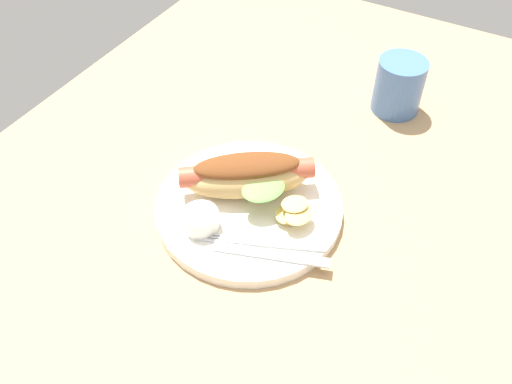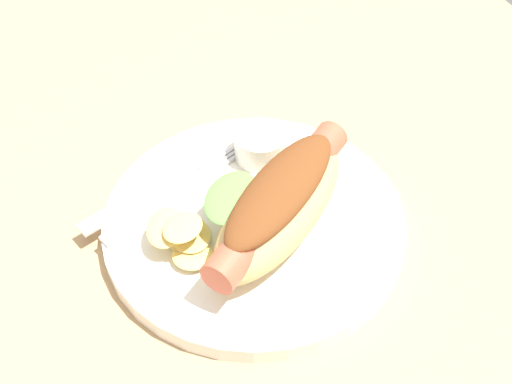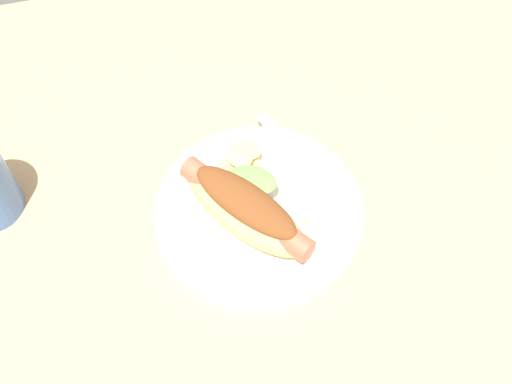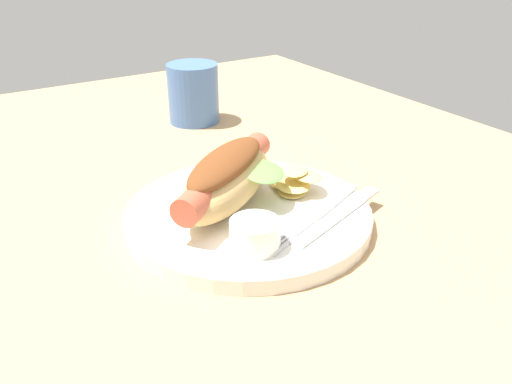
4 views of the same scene
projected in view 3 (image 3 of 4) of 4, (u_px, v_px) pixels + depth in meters
The scene contains 7 objects.
ground_plane at pixel (225, 213), 79.83cm from camera, with size 120.00×90.00×1.80cm, color tan.
plate at pixel (259, 212), 77.88cm from camera, with size 25.64×25.64×1.60cm, color white.
hot_dog at pixel (246, 208), 73.54cm from camera, with size 15.08×17.46×5.96cm.
sauce_ramekin at pixel (320, 215), 75.21cm from camera, with size 4.72×4.72×2.71cm, color white.
fork at pixel (288, 167), 80.33cm from camera, with size 7.62×16.01×0.40cm.
knife at pixel (293, 153), 81.48cm from camera, with size 14.91×1.40×0.36cm, color silver.
chips_pile at pixel (241, 163), 79.37cm from camera, with size 6.84×6.12×2.90cm.
Camera 3 is at (6.38, 40.34, 67.86)cm, focal length 44.50 mm.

